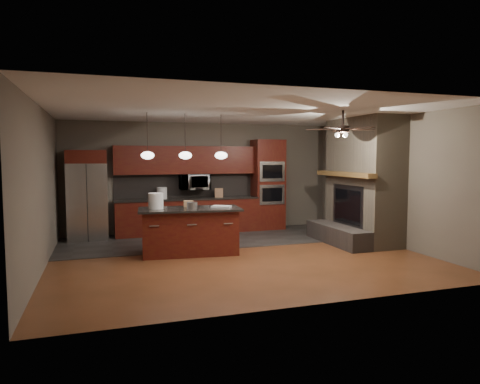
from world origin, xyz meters
name	(u,v)px	position (x,y,z in m)	size (l,w,h in m)	color
ground	(238,255)	(0.00, 0.00, 0.00)	(7.00, 7.00, 0.00)	brown
ceiling	(238,111)	(0.00, 0.00, 2.80)	(7.00, 6.00, 0.02)	white
back_wall	(203,177)	(0.00, 3.00, 1.40)	(7.00, 0.02, 2.80)	#645D50
right_wall	(390,181)	(3.50, 0.00, 1.40)	(0.02, 6.00, 2.80)	#645D50
left_wall	(41,188)	(-3.50, 0.00, 1.40)	(0.02, 6.00, 2.80)	#645D50
slate_tile_patch	(215,238)	(0.00, 1.80, 0.01)	(7.00, 2.40, 0.01)	#2D2B28
fireplace_column	(361,185)	(3.04, 0.40, 1.30)	(1.30, 2.10, 2.80)	#736652
back_cabinetry	(187,198)	(-0.48, 2.74, 0.89)	(3.59, 0.64, 2.20)	#56210F
oven_tower	(268,185)	(1.70, 2.69, 1.19)	(0.80, 0.63, 2.38)	#56210F
microwave	(195,182)	(-0.27, 2.75, 1.30)	(0.73, 0.41, 0.50)	silver
refrigerator	(87,195)	(-2.84, 2.62, 1.04)	(0.89, 0.75, 2.08)	silver
kitchen_island	(190,231)	(-0.88, 0.41, 0.47)	(2.08, 1.11, 0.92)	#56210F
white_bucket	(156,201)	(-1.53, 0.50, 1.07)	(0.29, 0.29, 0.31)	white
paint_can	(192,206)	(-0.87, 0.22, 0.99)	(0.20, 0.20, 0.14)	#A1A1A5
paint_tray	(221,207)	(-0.26, 0.29, 0.94)	(0.37, 0.26, 0.04)	silver
cardboard_box	(188,204)	(-0.85, 0.67, 0.98)	(0.19, 0.14, 0.12)	#A57E55
counter_bucket	(162,193)	(-1.11, 2.70, 1.04)	(0.25, 0.25, 0.28)	white
counter_box	(219,193)	(0.34, 2.65, 1.01)	(0.21, 0.16, 0.23)	#AA7958
pendant_left	(148,155)	(-1.65, 0.70, 1.96)	(0.26, 0.26, 0.92)	black
pendant_center	(185,155)	(-0.90, 0.70, 1.96)	(0.26, 0.26, 0.92)	black
pendant_right	(221,155)	(-0.15, 0.70, 1.96)	(0.26, 0.26, 0.92)	black
ceiling_fan	(343,129)	(1.80, -0.80, 2.46)	(1.27, 1.33, 0.41)	black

